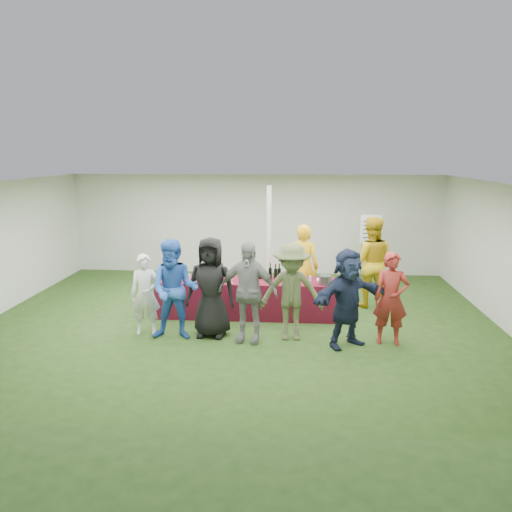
# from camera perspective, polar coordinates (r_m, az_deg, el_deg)

# --- Properties ---
(ground) EXTENTS (60.00, 60.00, 0.00)m
(ground) POSITION_cam_1_polar(r_m,az_deg,el_deg) (10.04, -1.78, -7.31)
(ground) COLOR #284719
(ground) RESTS_ON ground
(tent) EXTENTS (10.00, 10.00, 10.00)m
(tent) POSITION_cam_1_polar(r_m,az_deg,el_deg) (10.82, 1.48, 1.49)
(tent) COLOR white
(tent) RESTS_ON ground
(serving_table) EXTENTS (3.60, 0.80, 0.75)m
(serving_table) POSITION_cam_1_polar(r_m,az_deg,el_deg) (10.18, -1.13, -4.81)
(serving_table) COLOR maroon
(serving_table) RESTS_ON ground
(wine_bottles) EXTENTS (0.78, 0.14, 0.32)m
(wine_bottles) POSITION_cam_1_polar(r_m,az_deg,el_deg) (10.13, 2.55, -2.00)
(wine_bottles) COLOR black
(wine_bottles) RESTS_ON serving_table
(wine_glasses) EXTENTS (2.72, 0.08, 0.16)m
(wine_glasses) POSITION_cam_1_polar(r_m,az_deg,el_deg) (9.86, -3.67, -2.46)
(wine_glasses) COLOR silver
(wine_glasses) RESTS_ON serving_table
(water_bottle) EXTENTS (0.07, 0.07, 0.23)m
(water_bottle) POSITION_cam_1_polar(r_m,az_deg,el_deg) (10.14, -1.35, -2.08)
(water_bottle) COLOR silver
(water_bottle) RESTS_ON serving_table
(bar_towel) EXTENTS (0.25, 0.18, 0.03)m
(bar_towel) POSITION_cam_1_polar(r_m,az_deg,el_deg) (10.10, 7.69, -2.75)
(bar_towel) COLOR white
(bar_towel) RESTS_ON serving_table
(dump_bucket) EXTENTS (0.24, 0.24, 0.18)m
(dump_bucket) POSITION_cam_1_polar(r_m,az_deg,el_deg) (9.83, 7.91, -2.73)
(dump_bucket) COLOR slate
(dump_bucket) RESTS_ON serving_table
(wine_list_sign) EXTENTS (0.50, 0.03, 1.80)m
(wine_list_sign) POSITION_cam_1_polar(r_m,az_deg,el_deg) (12.41, 12.94, 2.37)
(wine_list_sign) COLOR slate
(wine_list_sign) RESTS_ON ground
(staff_pourer) EXTENTS (0.74, 0.57, 1.82)m
(staff_pourer) POSITION_cam_1_polar(r_m,az_deg,el_deg) (10.55, 5.39, -1.25)
(staff_pourer) COLOR yellow
(staff_pourer) RESTS_ON ground
(staff_back) EXTENTS (1.01, 0.82, 1.96)m
(staff_back) POSITION_cam_1_polar(r_m,az_deg,el_deg) (10.93, 12.94, -0.68)
(staff_back) COLOR gold
(staff_back) RESTS_ON ground
(customer_0) EXTENTS (0.60, 0.46, 1.49)m
(customer_0) POSITION_cam_1_polar(r_m,az_deg,el_deg) (9.33, -12.52, -4.30)
(customer_0) COLOR silver
(customer_0) RESTS_ON ground
(customer_1) EXTENTS (0.88, 0.69, 1.80)m
(customer_1) POSITION_cam_1_polar(r_m,az_deg,el_deg) (8.94, -9.29, -3.84)
(customer_1) COLOR blue
(customer_1) RESTS_ON ground
(customer_2) EXTENTS (0.94, 0.66, 1.82)m
(customer_2) POSITION_cam_1_polar(r_m,az_deg,el_deg) (8.99, -5.17, -3.58)
(customer_2) COLOR black
(customer_2) RESTS_ON ground
(customer_3) EXTENTS (1.12, 0.62, 1.80)m
(customer_3) POSITION_cam_1_polar(r_m,az_deg,el_deg) (8.71, -0.96, -4.10)
(customer_3) COLOR gray
(customer_3) RESTS_ON ground
(customer_4) EXTENTS (1.15, 0.69, 1.74)m
(customer_4) POSITION_cam_1_polar(r_m,az_deg,el_deg) (8.82, 4.08, -4.11)
(customer_4) COLOR #4E5932
(customer_4) RESTS_ON ground
(customer_5) EXTENTS (1.60, 1.31, 1.71)m
(customer_5) POSITION_cam_1_polar(r_m,az_deg,el_deg) (8.63, 10.41, -4.75)
(customer_5) COLOR #19223A
(customer_5) RESTS_ON ground
(customer_6) EXTENTS (0.63, 0.44, 1.62)m
(customer_6) POSITION_cam_1_polar(r_m,az_deg,el_deg) (8.93, 15.17, -4.71)
(customer_6) COLOR maroon
(customer_6) RESTS_ON ground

